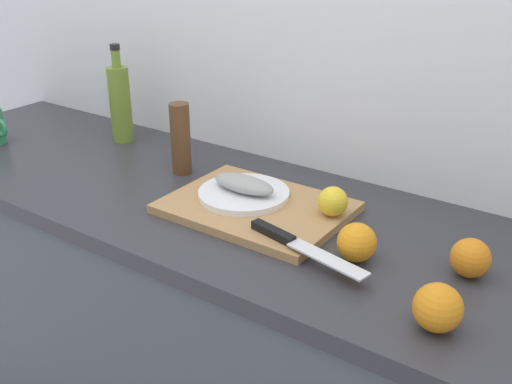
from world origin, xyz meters
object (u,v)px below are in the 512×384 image
at_px(white_plate, 244,194).
at_px(orange_0, 357,242).
at_px(lemon_0, 333,201).
at_px(chef_knife, 292,241).
at_px(fish_fillet, 244,184).
at_px(pepper_mill, 181,139).
at_px(olive_oil_bottle, 120,102).
at_px(cutting_board, 256,208).

bearing_deg(white_plate, orange_0, -13.34).
bearing_deg(lemon_0, white_plate, -171.01).
bearing_deg(chef_knife, fish_fillet, 160.07).
height_order(white_plate, pepper_mill, pepper_mill).
height_order(lemon_0, orange_0, lemon_0).
bearing_deg(pepper_mill, fish_fillet, -14.70).
relative_size(chef_knife, olive_oil_bottle, 1.00).
bearing_deg(fish_fillet, lemon_0, 8.99).
bearing_deg(chef_knife, orange_0, 36.65).
bearing_deg(fish_fillet, cutting_board, -18.90).
bearing_deg(cutting_board, chef_knife, -34.63).
xyz_separation_m(fish_fillet, olive_oil_bottle, (-0.57, 0.16, 0.07)).
height_order(white_plate, chef_knife, chef_knife).
distance_m(lemon_0, orange_0, 0.16).
distance_m(white_plate, fish_fillet, 0.03).
distance_m(chef_knife, lemon_0, 0.17).
height_order(white_plate, fish_fillet, fish_fillet).
bearing_deg(fish_fillet, olive_oil_bottle, 164.67).
height_order(cutting_board, pepper_mill, pepper_mill).
distance_m(fish_fillet, olive_oil_bottle, 0.59).
xyz_separation_m(white_plate, chef_knife, (0.21, -0.13, 0.00)).
height_order(chef_knife, lemon_0, lemon_0).
bearing_deg(chef_knife, olive_oil_bottle, 171.51).
bearing_deg(orange_0, lemon_0, 135.24).
bearing_deg(white_plate, cutting_board, -18.90).
height_order(cutting_board, white_plate, white_plate).
height_order(olive_oil_bottle, pepper_mill, olive_oil_bottle).
relative_size(olive_oil_bottle, pepper_mill, 1.53).
bearing_deg(olive_oil_bottle, lemon_0, -8.79).
distance_m(white_plate, orange_0, 0.34).
bearing_deg(white_plate, lemon_0, 8.99).
bearing_deg(lemon_0, chef_knife, -90.78).
distance_m(white_plate, olive_oil_bottle, 0.59).
bearing_deg(pepper_mill, chef_knife, -23.05).
height_order(cutting_board, fish_fillet, fish_fillet).
relative_size(fish_fillet, lemon_0, 2.43).
distance_m(chef_knife, pepper_mill, 0.51).
height_order(fish_fillet, chef_knife, fish_fillet).
xyz_separation_m(cutting_board, fish_fillet, (-0.05, 0.02, 0.04)).
xyz_separation_m(fish_fillet, pepper_mill, (-0.25, 0.07, 0.04)).
height_order(fish_fillet, lemon_0, lemon_0).
xyz_separation_m(chef_knife, lemon_0, (0.00, 0.17, 0.02)).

